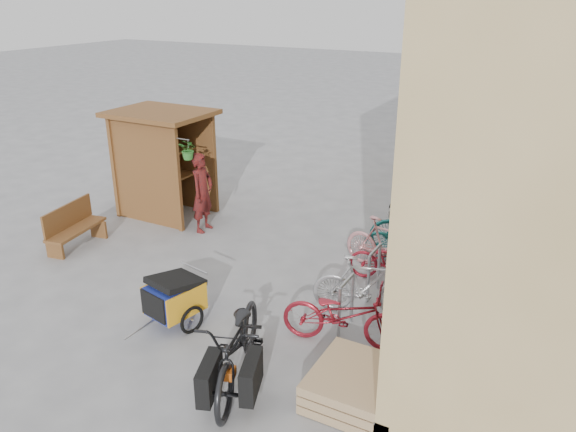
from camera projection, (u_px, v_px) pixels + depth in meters
The scene contains 17 objects.
ground at pixel (221, 294), 9.61m from camera, with size 80.00×80.00×0.00m, color #9B9B9E.
kiosk at pixel (160, 149), 12.49m from camera, with size 2.49×1.65×2.40m.
bike_rack at pixel (397, 241), 10.37m from camera, with size 0.05×5.35×0.86m.
pallet_stack at pixel (353, 385), 7.07m from camera, with size 1.00×1.20×0.40m.
bench at pixel (73, 226), 11.21m from camera, with size 0.65×1.46×0.89m.
shopping_carts at pixel (477, 184), 13.16m from camera, with size 0.59×1.98×1.06m.
child_trailer at pixel (174, 296), 8.61m from camera, with size 0.91×1.45×0.84m.
cargo_bike at pixel (239, 346), 7.23m from camera, with size 1.48×2.33×1.15m.
person_kiosk at pixel (202, 193), 11.85m from camera, with size 0.63×0.41×1.72m, color maroon.
bike_0 at pixel (344, 315), 8.09m from camera, with size 0.64×1.82×0.96m, color maroon.
bike_1 at pixel (365, 286), 8.84m from camera, with size 0.47×1.67×1.01m, color #ACADB1.
bike_2 at pixel (392, 261), 9.86m from camera, with size 0.54×1.55×0.81m, color maroon.
bike_3 at pixel (387, 246), 10.20m from camera, with size 0.48×1.69×1.02m, color pink.
bike_4 at pixel (409, 240), 10.61m from camera, with size 0.59×1.70×0.89m, color #1A6B68.
bike_5 at pixel (418, 229), 10.82m from camera, with size 0.52×1.84×1.10m, color #1A6B68.
bike_6 at pixel (418, 217), 11.76m from camera, with size 0.54×1.55×0.82m, color silver.
bike_7 at pixel (425, 209), 12.00m from camera, with size 0.46×1.63×0.98m, color black.
Camera 1 is at (5.01, -6.86, 4.83)m, focal length 35.00 mm.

